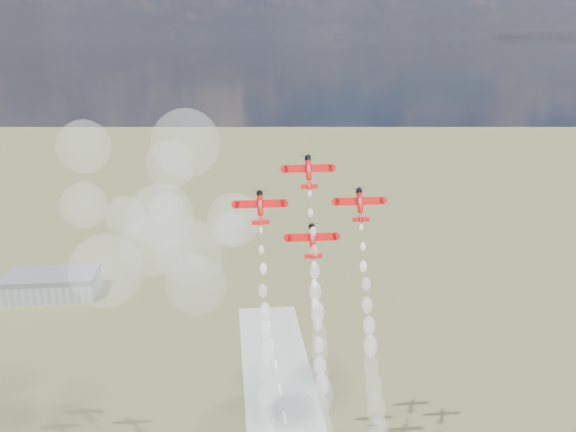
# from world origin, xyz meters

# --- Properties ---
(hangar) EXTENTS (50.00, 28.00, 13.00)m
(hangar) POSITION_xyz_m (-120.00, 180.00, 6.50)
(hangar) COLOR gray
(hangar) RESTS_ON ground
(plane_lead) EXTENTS (13.03, 6.63, 8.60)m
(plane_lead) POSITION_xyz_m (2.35, 6.41, 106.37)
(plane_lead) COLOR red
(plane_lead) RESTS_ON ground
(plane_left) EXTENTS (13.03, 6.63, 8.60)m
(plane_left) POSITION_xyz_m (-11.07, 2.14, 98.00)
(plane_left) COLOR red
(plane_left) RESTS_ON ground
(plane_right) EXTENTS (13.03, 6.63, 8.60)m
(plane_right) POSITION_xyz_m (15.78, 2.14, 98.00)
(plane_right) COLOR red
(plane_right) RESTS_ON ground
(plane_slot) EXTENTS (13.03, 6.63, 8.60)m
(plane_slot) POSITION_xyz_m (2.35, -2.14, 89.63)
(plane_slot) COLOR red
(plane_slot) RESTS_ON ground
(smoke_trail_lead) EXTENTS (5.70, 27.24, 49.01)m
(smoke_trail_lead) POSITION_xyz_m (2.56, -15.30, 64.43)
(smoke_trail_lead) COLOR white
(smoke_trail_lead) RESTS_ON plane_lead
(smoke_trail_left) EXTENTS (5.22, 27.35, 49.93)m
(smoke_trail_left) POSITION_xyz_m (-11.09, -19.62, 55.84)
(smoke_trail_left) COLOR white
(smoke_trail_left) RESTS_ON plane_left
(smoke_trail_right) EXTENTS (5.36, 26.76, 49.67)m
(smoke_trail_right) POSITION_xyz_m (16.09, -19.35, 55.95)
(smoke_trail_right) COLOR white
(smoke_trail_right) RESTS_ON plane_right
(smoke_trail_slot) EXTENTS (5.21, 27.35, 49.17)m
(smoke_trail_slot) POSITION_xyz_m (2.69, -23.90, 47.59)
(smoke_trail_slot) COLOR white
(smoke_trail_slot) RESTS_ON plane_slot
(drifted_smoke_cloud) EXTENTS (60.39, 37.32, 62.00)m
(drifted_smoke_cloud) POSITION_xyz_m (-39.36, 24.24, 88.32)
(drifted_smoke_cloud) COLOR white
(drifted_smoke_cloud) RESTS_ON ground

